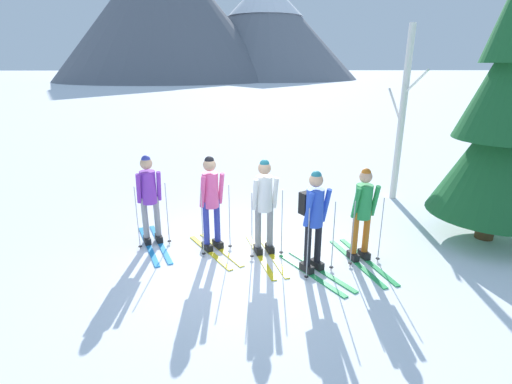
% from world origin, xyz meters
% --- Properties ---
extents(ground_plane, '(400.00, 400.00, 0.00)m').
position_xyz_m(ground_plane, '(0.00, 0.00, 0.00)').
color(ground_plane, white).
extents(skier_in_purple, '(0.95, 1.77, 1.71)m').
position_xyz_m(skier_in_purple, '(-1.87, 0.71, 0.93)').
color(skier_in_purple, '#1E84D1').
rests_on(skier_in_purple, ground).
extents(skier_in_pink, '(1.06, 1.50, 1.76)m').
position_xyz_m(skier_in_pink, '(-0.71, 0.40, 0.97)').
color(skier_in_pink, yellow).
rests_on(skier_in_pink, ground).
extents(skier_in_white, '(0.68, 1.77, 1.74)m').
position_xyz_m(skier_in_white, '(0.22, 0.20, 0.95)').
color(skier_in_white, yellow).
rests_on(skier_in_white, ground).
extents(skier_in_blue, '(1.08, 1.52, 1.71)m').
position_xyz_m(skier_in_blue, '(0.96, -0.44, 0.97)').
color(skier_in_blue, green).
rests_on(skier_in_blue, ground).
extents(skier_in_green, '(0.74, 1.76, 1.65)m').
position_xyz_m(skier_in_green, '(1.86, -0.12, 0.89)').
color(skier_in_green, green).
rests_on(skier_in_green, ground).
extents(pine_tree_near, '(2.29, 2.29, 5.54)m').
position_xyz_m(pine_tree_near, '(4.59, 0.65, 2.53)').
color(pine_tree_near, '#51381E').
rests_on(pine_tree_near, ground).
extents(birch_tree_tall, '(0.29, 1.51, 4.13)m').
position_xyz_m(birch_tree_tall, '(3.71, 3.09, 2.09)').
color(birch_tree_tall, silver).
rests_on(birch_tree_tall, ground).
extents(mountain_ridge_distant, '(62.68, 49.16, 26.60)m').
position_xyz_m(mountain_ridge_distant, '(-6.25, 80.71, 12.59)').
color(mountain_ridge_distant, slate).
rests_on(mountain_ridge_distant, ground).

